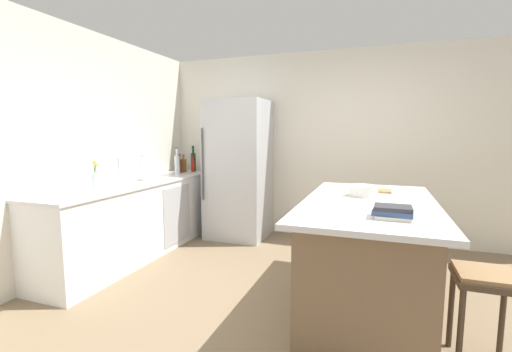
{
  "coord_description": "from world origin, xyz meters",
  "views": [
    {
      "loc": [
        0.64,
        -2.7,
        1.47
      ],
      "look_at": [
        -0.66,
        0.93,
        1.0
      ],
      "focal_mm": 24.28,
      "sensor_mm": 36.0,
      "label": 1
    }
  ],
  "objects_px": {
    "kitchen_island": "(367,254)",
    "flower_vase": "(96,180)",
    "cutting_board": "(373,190)",
    "refrigerator": "(239,170)",
    "mixing_bowl": "(363,191)",
    "bar_stool": "(485,289)",
    "hot_sauce_bottle": "(193,166)",
    "soda_bottle": "(177,164)",
    "paper_towel_roll": "(143,169)",
    "syrup_bottle": "(180,165)",
    "cookbook_stack": "(393,212)",
    "olive_oil_bottle": "(177,164)",
    "sink_faucet": "(120,170)",
    "whiskey_bottle": "(184,165)",
    "wine_bottle": "(193,161)"
  },
  "relations": [
    {
      "from": "hot_sauce_bottle",
      "to": "cookbook_stack",
      "type": "height_order",
      "value": "hot_sauce_bottle"
    },
    {
      "from": "bar_stool",
      "to": "olive_oil_bottle",
      "type": "distance_m",
      "value": 3.94
    },
    {
      "from": "kitchen_island",
      "to": "soda_bottle",
      "type": "distance_m",
      "value": 2.98
    },
    {
      "from": "mixing_bowl",
      "to": "cookbook_stack",
      "type": "bearing_deg",
      "value": -74.19
    },
    {
      "from": "syrup_bottle",
      "to": "cookbook_stack",
      "type": "xyz_separation_m",
      "value": [
        2.88,
        -2.03,
        -0.04
      ]
    },
    {
      "from": "sink_faucet",
      "to": "whiskey_bottle",
      "type": "height_order",
      "value": "sink_faucet"
    },
    {
      "from": "hot_sauce_bottle",
      "to": "sink_faucet",
      "type": "bearing_deg",
      "value": -94.66
    },
    {
      "from": "soda_bottle",
      "to": "flower_vase",
      "type": "bearing_deg",
      "value": -91.83
    },
    {
      "from": "hot_sauce_bottle",
      "to": "soda_bottle",
      "type": "relative_size",
      "value": 0.66
    },
    {
      "from": "kitchen_island",
      "to": "flower_vase",
      "type": "height_order",
      "value": "flower_vase"
    },
    {
      "from": "flower_vase",
      "to": "olive_oil_bottle",
      "type": "xyz_separation_m",
      "value": [
        -0.02,
        1.54,
        0.04
      ]
    },
    {
      "from": "cookbook_stack",
      "to": "cutting_board",
      "type": "distance_m",
      "value": 1.1
    },
    {
      "from": "sink_faucet",
      "to": "olive_oil_bottle",
      "type": "bearing_deg",
      "value": 89.12
    },
    {
      "from": "refrigerator",
      "to": "wine_bottle",
      "type": "xyz_separation_m",
      "value": [
        -0.84,
        0.18,
        0.09
      ]
    },
    {
      "from": "kitchen_island",
      "to": "flower_vase",
      "type": "distance_m",
      "value": 2.74
    },
    {
      "from": "whiskey_bottle",
      "to": "cookbook_stack",
      "type": "xyz_separation_m",
      "value": [
        2.87,
        -2.12,
        -0.04
      ]
    },
    {
      "from": "flower_vase",
      "to": "cookbook_stack",
      "type": "relative_size",
      "value": 1.14
    },
    {
      "from": "syrup_bottle",
      "to": "cookbook_stack",
      "type": "bearing_deg",
      "value": -35.17
    },
    {
      "from": "syrup_bottle",
      "to": "refrigerator",
      "type": "bearing_deg",
      "value": 6.74
    },
    {
      "from": "mixing_bowl",
      "to": "kitchen_island",
      "type": "bearing_deg",
      "value": -73.54
    },
    {
      "from": "bar_stool",
      "to": "paper_towel_roll",
      "type": "height_order",
      "value": "paper_towel_roll"
    },
    {
      "from": "refrigerator",
      "to": "mixing_bowl",
      "type": "bearing_deg",
      "value": -37.61
    },
    {
      "from": "wine_bottle",
      "to": "hot_sauce_bottle",
      "type": "xyz_separation_m",
      "value": [
        0.05,
        -0.1,
        -0.06
      ]
    },
    {
      "from": "hot_sauce_bottle",
      "to": "syrup_bottle",
      "type": "relative_size",
      "value": 0.9
    },
    {
      "from": "cutting_board",
      "to": "sink_faucet",
      "type": "bearing_deg",
      "value": -173.43
    },
    {
      "from": "kitchen_island",
      "to": "bar_stool",
      "type": "relative_size",
      "value": 3.15
    },
    {
      "from": "sink_faucet",
      "to": "syrup_bottle",
      "type": "relative_size",
      "value": 1.1
    },
    {
      "from": "kitchen_island",
      "to": "syrup_bottle",
      "type": "relative_size",
      "value": 7.17
    },
    {
      "from": "kitchen_island",
      "to": "mixing_bowl",
      "type": "xyz_separation_m",
      "value": [
        -0.06,
        0.2,
        0.5
      ]
    },
    {
      "from": "syrup_bottle",
      "to": "cutting_board",
      "type": "height_order",
      "value": "syrup_bottle"
    },
    {
      "from": "kitchen_island",
      "to": "bar_stool",
      "type": "distance_m",
      "value": 0.9
    },
    {
      "from": "wine_bottle",
      "to": "cutting_board",
      "type": "distance_m",
      "value": 2.94
    },
    {
      "from": "bar_stool",
      "to": "paper_towel_roll",
      "type": "bearing_deg",
      "value": 162.09
    },
    {
      "from": "olive_oil_bottle",
      "to": "bar_stool",
      "type": "bearing_deg",
      "value": -28.87
    },
    {
      "from": "bar_stool",
      "to": "whiskey_bottle",
      "type": "xyz_separation_m",
      "value": [
        -3.43,
        2.08,
        0.5
      ]
    },
    {
      "from": "paper_towel_roll",
      "to": "syrup_bottle",
      "type": "xyz_separation_m",
      "value": [
        -0.03,
        0.89,
        -0.03
      ]
    },
    {
      "from": "mixing_bowl",
      "to": "bar_stool",
      "type": "bearing_deg",
      "value": -43.59
    },
    {
      "from": "bar_stool",
      "to": "cookbook_stack",
      "type": "relative_size",
      "value": 2.37
    },
    {
      "from": "bar_stool",
      "to": "whiskey_bottle",
      "type": "distance_m",
      "value": 4.04
    },
    {
      "from": "whiskey_bottle",
      "to": "soda_bottle",
      "type": "distance_m",
      "value": 0.3
    },
    {
      "from": "refrigerator",
      "to": "whiskey_bottle",
      "type": "height_order",
      "value": "refrigerator"
    },
    {
      "from": "flower_vase",
      "to": "bar_stool",
      "type": "bearing_deg",
      "value": -5.8
    },
    {
      "from": "wine_bottle",
      "to": "cookbook_stack",
      "type": "xyz_separation_m",
      "value": [
        2.81,
        -2.31,
        -0.09
      ]
    },
    {
      "from": "olive_oil_bottle",
      "to": "soda_bottle",
      "type": "distance_m",
      "value": 0.11
    },
    {
      "from": "cutting_board",
      "to": "refrigerator",
      "type": "bearing_deg",
      "value": 150.41
    },
    {
      "from": "olive_oil_bottle",
      "to": "cookbook_stack",
      "type": "bearing_deg",
      "value": -33.93
    },
    {
      "from": "bar_stool",
      "to": "soda_bottle",
      "type": "distance_m",
      "value": 3.85
    },
    {
      "from": "hot_sauce_bottle",
      "to": "syrup_bottle",
      "type": "height_order",
      "value": "syrup_bottle"
    },
    {
      "from": "wine_bottle",
      "to": "olive_oil_bottle",
      "type": "height_order",
      "value": "wine_bottle"
    },
    {
      "from": "cookbook_stack",
      "to": "refrigerator",
      "type": "bearing_deg",
      "value": 132.8
    }
  ]
}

